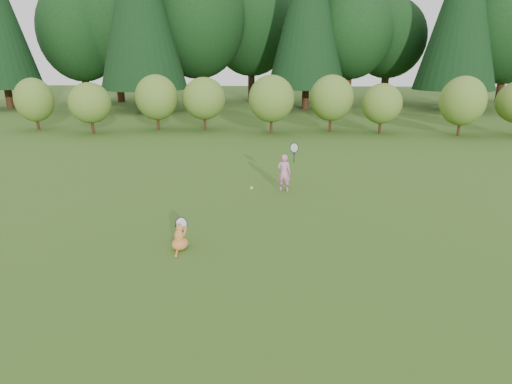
# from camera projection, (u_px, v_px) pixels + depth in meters

# --- Properties ---
(ground) EXTENTS (100.00, 100.00, 0.00)m
(ground) POSITION_uv_depth(u_px,v_px,m) (245.00, 233.00, 9.31)
(ground) COLOR #2D5518
(ground) RESTS_ON ground
(shrub_row) EXTENTS (28.00, 3.00, 2.80)m
(shrub_row) POSITION_uv_depth(u_px,v_px,m) (266.00, 105.00, 21.26)
(shrub_row) COLOR #4A7123
(shrub_row) RESTS_ON ground
(child) EXTENTS (0.60, 0.34, 1.60)m
(child) POSITION_uv_depth(u_px,v_px,m) (284.00, 172.00, 12.12)
(child) COLOR pink
(child) RESTS_ON ground
(cat) EXTENTS (0.48, 0.77, 0.72)m
(cat) POSITION_uv_depth(u_px,v_px,m) (180.00, 236.00, 8.50)
(cat) COLOR #BC5124
(cat) RESTS_ON ground
(tennis_ball) EXTENTS (0.07, 0.07, 0.07)m
(tennis_ball) POSITION_uv_depth(u_px,v_px,m) (252.00, 188.00, 9.86)
(tennis_ball) COLOR #B0C417
(tennis_ball) RESTS_ON ground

